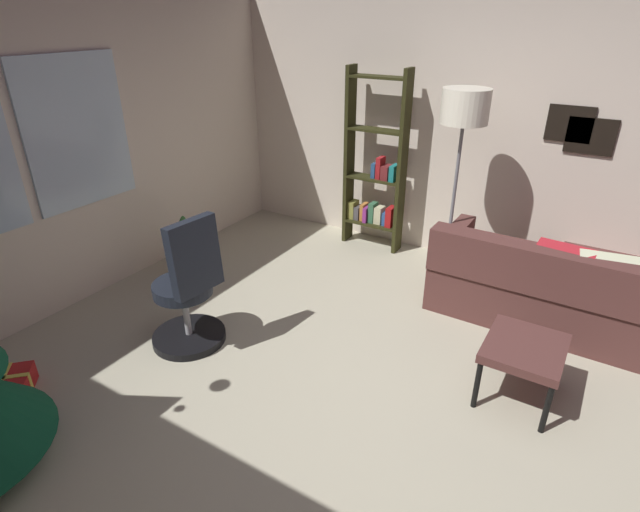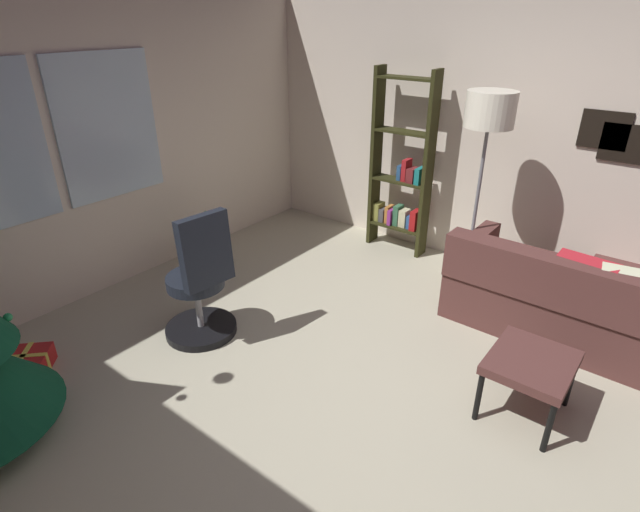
{
  "view_description": "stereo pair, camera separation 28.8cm",
  "coord_description": "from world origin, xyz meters",
  "px_view_note": "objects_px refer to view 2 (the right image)",
  "views": [
    {
      "loc": [
        -2.29,
        -0.78,
        2.32
      ],
      "look_at": [
        -0.07,
        0.58,
        1.02
      ],
      "focal_mm": 27.83,
      "sensor_mm": 36.0,
      "label": 1
    },
    {
      "loc": [
        -2.13,
        -1.02,
        2.32
      ],
      "look_at": [
        -0.07,
        0.58,
        1.02
      ],
      "focal_mm": 27.83,
      "sensor_mm": 36.0,
      "label": 2
    }
  ],
  "objects_px": {
    "bookshelf": "(401,175)",
    "potted_plant": "(204,247)",
    "footstool": "(531,366)",
    "office_chair": "(201,290)",
    "gift_box_red": "(25,364)",
    "couch": "(588,298)",
    "floor_lamp": "(489,123)"
  },
  "relations": [
    {
      "from": "footstool",
      "to": "office_chair",
      "type": "relative_size",
      "value": 0.51
    },
    {
      "from": "office_chair",
      "to": "bookshelf",
      "type": "distance_m",
      "value": 2.42
    },
    {
      "from": "bookshelf",
      "to": "potted_plant",
      "type": "xyz_separation_m",
      "value": [
        -1.64,
        1.2,
        -0.55
      ]
    },
    {
      "from": "footstool",
      "to": "bookshelf",
      "type": "xyz_separation_m",
      "value": [
        1.67,
        1.88,
        0.44
      ]
    },
    {
      "from": "couch",
      "to": "footstool",
      "type": "distance_m",
      "value": 1.28
    },
    {
      "from": "floor_lamp",
      "to": "footstool",
      "type": "bearing_deg",
      "value": -144.02
    },
    {
      "from": "bookshelf",
      "to": "gift_box_red",
      "type": "bearing_deg",
      "value": 163.39
    },
    {
      "from": "gift_box_red",
      "to": "bookshelf",
      "type": "xyz_separation_m",
      "value": [
        3.44,
        -1.03,
        0.74
      ]
    },
    {
      "from": "floor_lamp",
      "to": "potted_plant",
      "type": "relative_size",
      "value": 2.62
    },
    {
      "from": "office_chair",
      "to": "bookshelf",
      "type": "xyz_separation_m",
      "value": [
        2.36,
        -0.37,
        0.4
      ]
    },
    {
      "from": "potted_plant",
      "to": "floor_lamp",
      "type": "bearing_deg",
      "value": -59.84
    },
    {
      "from": "footstool",
      "to": "office_chair",
      "type": "xyz_separation_m",
      "value": [
        -0.69,
        2.25,
        0.04
      ]
    },
    {
      "from": "footstool",
      "to": "potted_plant",
      "type": "relative_size",
      "value": 0.8
    },
    {
      "from": "bookshelf",
      "to": "office_chair",
      "type": "bearing_deg",
      "value": 171.05
    },
    {
      "from": "footstool",
      "to": "potted_plant",
      "type": "distance_m",
      "value": 3.09
    },
    {
      "from": "couch",
      "to": "bookshelf",
      "type": "xyz_separation_m",
      "value": [
        0.4,
        1.95,
        0.54
      ]
    },
    {
      "from": "couch",
      "to": "bookshelf",
      "type": "relative_size",
      "value": 0.95
    },
    {
      "from": "couch",
      "to": "office_chair",
      "type": "xyz_separation_m",
      "value": [
        -1.96,
        2.33,
        0.14
      ]
    },
    {
      "from": "footstool",
      "to": "potted_plant",
      "type": "xyz_separation_m",
      "value": [
        0.03,
        3.09,
        -0.1
      ]
    },
    {
      "from": "footstool",
      "to": "floor_lamp",
      "type": "bearing_deg",
      "value": 35.98
    },
    {
      "from": "bookshelf",
      "to": "footstool",
      "type": "bearing_deg",
      "value": -131.59
    },
    {
      "from": "gift_box_red",
      "to": "floor_lamp",
      "type": "height_order",
      "value": "floor_lamp"
    },
    {
      "from": "office_chair",
      "to": "couch",
      "type": "bearing_deg",
      "value": -49.87
    },
    {
      "from": "couch",
      "to": "office_chair",
      "type": "bearing_deg",
      "value": 130.13
    },
    {
      "from": "gift_box_red",
      "to": "office_chair",
      "type": "xyz_separation_m",
      "value": [
        1.08,
        -0.66,
        0.34
      ]
    },
    {
      "from": "footstool",
      "to": "gift_box_red",
      "type": "bearing_deg",
      "value": 121.31
    },
    {
      "from": "couch",
      "to": "potted_plant",
      "type": "height_order",
      "value": "couch"
    },
    {
      "from": "couch",
      "to": "floor_lamp",
      "type": "distance_m",
      "value": 1.6
    },
    {
      "from": "office_chair",
      "to": "floor_lamp",
      "type": "relative_size",
      "value": 0.6
    },
    {
      "from": "couch",
      "to": "gift_box_red",
      "type": "bearing_deg",
      "value": 135.61
    },
    {
      "from": "office_chair",
      "to": "footstool",
      "type": "bearing_deg",
      "value": -73.09
    },
    {
      "from": "office_chair",
      "to": "gift_box_red",
      "type": "bearing_deg",
      "value": 148.85
    }
  ]
}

